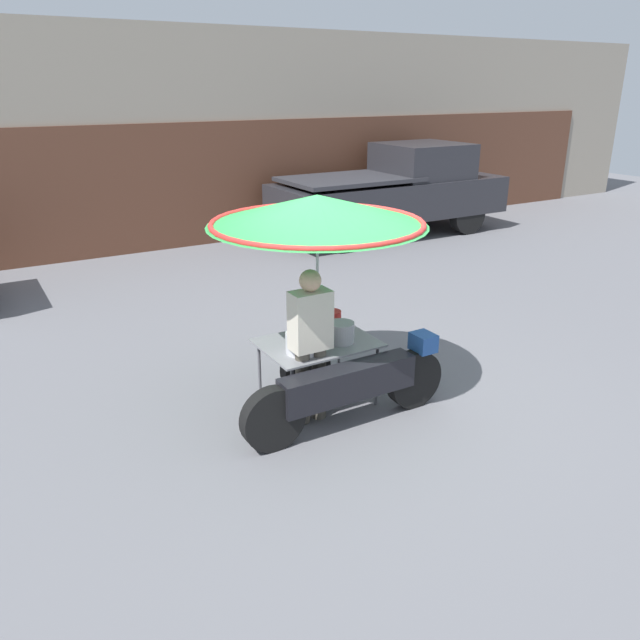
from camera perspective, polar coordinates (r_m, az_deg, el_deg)
name	(u,v)px	position (r m, az deg, el deg)	size (l,w,h in m)	color
ground_plane	(356,406)	(6.44, 3.27, -7.83)	(36.00, 36.00, 0.00)	slate
shopfront_building	(125,139)	(13.44, -17.38, 15.50)	(28.00, 2.06, 4.13)	gray
vendor_motorcycle_cart	(321,243)	(5.86, 0.12, 7.05)	(2.18, 2.08, 2.13)	black
vendor_person	(311,339)	(5.83, -0.86, -1.79)	(0.38, 0.22, 1.52)	#4C473D
pickup_truck	(395,191)	(13.69, 6.89, 11.63)	(5.17, 1.78, 1.90)	black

